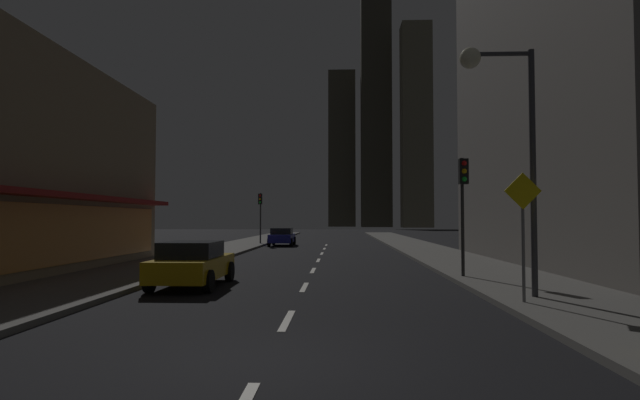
{
  "coord_description": "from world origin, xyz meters",
  "views": [
    {
      "loc": [
        1.12,
        -7.51,
        2.16
      ],
      "look_at": [
        0.0,
        21.07,
        3.26
      ],
      "focal_mm": 28.12,
      "sensor_mm": 36.0,
      "label": 1
    }
  ],
  "objects_px": {
    "car_parked_far": "(282,237)",
    "traffic_light_near_right": "(463,190)",
    "traffic_light_far_left": "(260,207)",
    "pedestrian_crossing_sign": "(523,225)",
    "fire_hydrant_far_left": "(212,250)",
    "car_parked_near": "(193,263)",
    "street_lamp_right": "(501,109)"
  },
  "relations": [
    {
      "from": "traffic_light_near_right",
      "to": "traffic_light_far_left",
      "type": "bearing_deg",
      "value": 114.97
    },
    {
      "from": "fire_hydrant_far_left",
      "to": "traffic_light_far_left",
      "type": "xyz_separation_m",
      "value": [
        0.4,
        14.07,
        2.74
      ]
    },
    {
      "from": "traffic_light_near_right",
      "to": "traffic_light_far_left",
      "type": "height_order",
      "value": "same"
    },
    {
      "from": "pedestrian_crossing_sign",
      "to": "car_parked_far",
      "type": "bearing_deg",
      "value": 107.9
    },
    {
      "from": "fire_hydrant_far_left",
      "to": "traffic_light_near_right",
      "type": "relative_size",
      "value": 0.16
    },
    {
      "from": "fire_hydrant_far_left",
      "to": "pedestrian_crossing_sign",
      "type": "bearing_deg",
      "value": -52.57
    },
    {
      "from": "traffic_light_far_left",
      "to": "pedestrian_crossing_sign",
      "type": "height_order",
      "value": "traffic_light_far_left"
    },
    {
      "from": "car_parked_far",
      "to": "traffic_light_near_right",
      "type": "bearing_deg",
      "value": -68.42
    },
    {
      "from": "car_parked_near",
      "to": "car_parked_far",
      "type": "distance_m",
      "value": 24.94
    },
    {
      "from": "fire_hydrant_far_left",
      "to": "street_lamp_right",
      "type": "relative_size",
      "value": 0.1
    },
    {
      "from": "traffic_light_far_left",
      "to": "fire_hydrant_far_left",
      "type": "bearing_deg",
      "value": -91.63
    },
    {
      "from": "fire_hydrant_far_left",
      "to": "pedestrian_crossing_sign",
      "type": "relative_size",
      "value": 0.21
    },
    {
      "from": "street_lamp_right",
      "to": "traffic_light_far_left",
      "type": "bearing_deg",
      "value": 111.09
    },
    {
      "from": "car_parked_far",
      "to": "pedestrian_crossing_sign",
      "type": "height_order",
      "value": "pedestrian_crossing_sign"
    },
    {
      "from": "car_parked_near",
      "to": "fire_hydrant_far_left",
      "type": "bearing_deg",
      "value": 101.33
    },
    {
      "from": "traffic_light_far_left",
      "to": "pedestrian_crossing_sign",
      "type": "bearing_deg",
      "value": -69.12
    },
    {
      "from": "fire_hydrant_far_left",
      "to": "traffic_light_near_right",
      "type": "bearing_deg",
      "value": -39.96
    },
    {
      "from": "car_parked_far",
      "to": "street_lamp_right",
      "type": "bearing_deg",
      "value": -71.97
    },
    {
      "from": "traffic_light_far_left",
      "to": "car_parked_near",
      "type": "bearing_deg",
      "value": -85.75
    },
    {
      "from": "car_parked_far",
      "to": "street_lamp_right",
      "type": "xyz_separation_m",
      "value": [
        8.98,
        -27.6,
        4.33
      ]
    },
    {
      "from": "fire_hydrant_far_left",
      "to": "street_lamp_right",
      "type": "bearing_deg",
      "value": -51.41
    },
    {
      "from": "car_parked_far",
      "to": "fire_hydrant_far_left",
      "type": "relative_size",
      "value": 6.48
    },
    {
      "from": "street_lamp_right",
      "to": "traffic_light_near_right",
      "type": "bearing_deg",
      "value": 88.5
    },
    {
      "from": "fire_hydrant_far_left",
      "to": "pedestrian_crossing_sign",
      "type": "distance_m",
      "value": 18.98
    },
    {
      "from": "car_parked_far",
      "to": "pedestrian_crossing_sign",
      "type": "xyz_separation_m",
      "value": [
        9.2,
        -28.49,
        1.28
      ]
    },
    {
      "from": "car_parked_near",
      "to": "traffic_light_far_left",
      "type": "distance_m",
      "value": 25.74
    },
    {
      "from": "traffic_light_near_right",
      "to": "pedestrian_crossing_sign",
      "type": "distance_m",
      "value": 5.6
    },
    {
      "from": "traffic_light_far_left",
      "to": "pedestrian_crossing_sign",
      "type": "relative_size",
      "value": 1.33
    },
    {
      "from": "car_parked_near",
      "to": "traffic_light_near_right",
      "type": "height_order",
      "value": "traffic_light_near_right"
    },
    {
      "from": "car_parked_far",
      "to": "street_lamp_right",
      "type": "relative_size",
      "value": 0.64
    },
    {
      "from": "street_lamp_right",
      "to": "pedestrian_crossing_sign",
      "type": "bearing_deg",
      "value": -76.1
    },
    {
      "from": "car_parked_near",
      "to": "traffic_light_far_left",
      "type": "relative_size",
      "value": 1.01
    }
  ]
}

